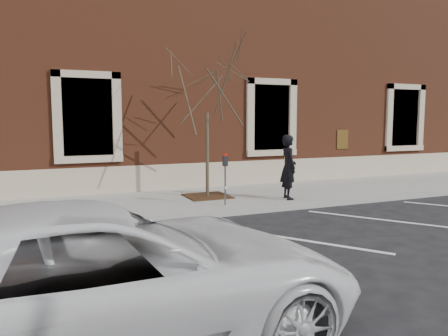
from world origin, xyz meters
name	(u,v)px	position (x,y,z in m)	size (l,w,h in m)	color
ground	(234,215)	(0.00, 0.00, 0.00)	(120.00, 120.00, 0.00)	#28282B
sidewalk_near	(208,200)	(0.00, 1.75, 0.07)	(40.00, 3.50, 0.15)	#B6B3AB
curb_near	(234,212)	(0.00, -0.05, 0.07)	(40.00, 0.12, 0.15)	#9E9E99
parking_stripes	(279,237)	(0.00, -2.20, 0.00)	(28.00, 4.40, 0.01)	silver
building_civic	(153,77)	(0.00, 7.74, 4.00)	(40.00, 8.62, 8.00)	brown
man	(288,167)	(1.94, 0.63, 1.04)	(0.65, 0.42, 1.77)	black
parking_meter	(225,169)	(0.01, 0.54, 1.07)	(0.12, 0.09, 1.33)	#595B60
tree_grate	(207,196)	(0.02, 1.85, 0.16)	(1.19, 1.19, 0.03)	#402414
sapling	(207,89)	(0.02, 1.85, 3.17)	(2.59, 2.59, 4.32)	#493E2C
white_truck	(100,279)	(-3.86, -5.26, 0.76)	(2.53, 5.49, 1.53)	white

